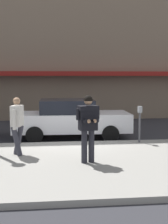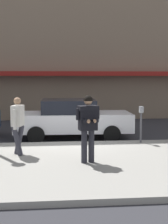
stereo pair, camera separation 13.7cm
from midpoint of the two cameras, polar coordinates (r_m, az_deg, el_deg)
The scene contains 7 objects.
ground_plane at distance 11.34m, azimuth -3.50°, elevation -5.91°, with size 80.00×80.00×0.00m, color #333338.
sidewalk at distance 8.69m, azimuth 4.13°, elevation -9.30°, with size 32.00×5.30×0.14m, color #99968E.
curb_paint_line at distance 11.48m, azimuth 1.50°, elevation -5.73°, with size 28.00×0.12×0.01m, color silver.
parked_sedan_mid at distance 12.27m, azimuth -2.77°, elevation -1.21°, with size 4.54×2.01×1.54m.
man_texting_on_phone at distance 8.23m, azimuth 0.26°, elevation -1.75°, with size 0.64×0.63×1.81m.
pedestrian_in_light_coat at distance 9.29m, azimuth -12.54°, elevation -1.87°, with size 0.39×0.59×1.70m.
parking_meter at distance 11.00m, azimuth 9.80°, elevation -1.25°, with size 0.12×0.18×1.27m.
Camera 1 is at (-0.60, -11.06, 2.42)m, focal length 50.00 mm.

